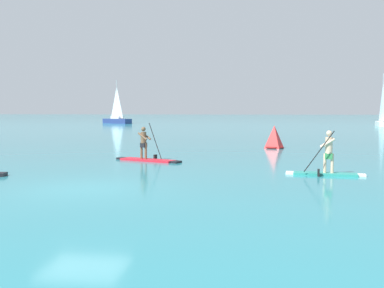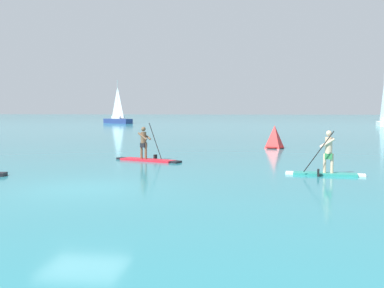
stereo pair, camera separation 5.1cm
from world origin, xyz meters
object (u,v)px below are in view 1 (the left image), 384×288
paddleboarder_far_right (326,164)px  race_marker_buoy (274,138)px  sailboat_left_horizon (117,118)px  sailboat_right_horizon (382,119)px  paddleboarder_mid_center (147,154)px

paddleboarder_far_right → race_marker_buoy: 11.93m
paddleboarder_far_right → sailboat_left_horizon: bearing=-59.5°
sailboat_left_horizon → sailboat_right_horizon: 43.18m
sailboat_right_horizon → paddleboarder_mid_center: bearing=-16.6°
race_marker_buoy → sailboat_left_horizon: size_ratio=0.19×
paddleboarder_mid_center → sailboat_right_horizon: size_ratio=0.44×
paddleboarder_mid_center → race_marker_buoy: size_ratio=2.35×
paddleboarder_mid_center → race_marker_buoy: (6.27, 8.02, 0.33)m
paddleboarder_mid_center → sailboat_left_horizon: 60.79m
paddleboarder_mid_center → sailboat_right_horizon: 54.81m
race_marker_buoy → sailboat_right_horizon: 44.91m
paddleboarder_far_right → sailboat_left_horizon: size_ratio=0.38×
paddleboarder_far_right → paddleboarder_mid_center: bearing=-19.3°
sailboat_left_horizon → sailboat_right_horizon: (42.34, -8.48, 0.09)m
paddleboarder_far_right → sailboat_right_horizon: size_ratio=0.37×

